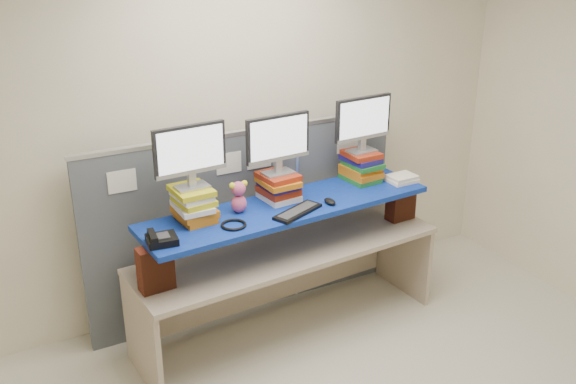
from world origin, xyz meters
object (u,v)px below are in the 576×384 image
keyboard (298,212)px  monitor_right (363,121)px  monitor_center (278,141)px  desk_phone (161,239)px  blue_board (288,207)px  desk (288,264)px  monitor_left (190,153)px

keyboard → monitor_right: bearing=0.5°
monitor_center → desk_phone: (-0.98, -0.29, -0.42)m
blue_board → monitor_right: (0.74, 0.17, 0.50)m
monitor_right → desk_phone: (-1.75, -0.34, -0.46)m
desk → keyboard: (-0.01, -0.16, 0.50)m
desk → keyboard: bearing=-97.4°
monitor_right → monitor_left: bearing=180.0°
monitor_left → keyboard: bearing=-22.9°
monitor_right → desk_phone: monitor_right is taller
desk → monitor_center: monitor_center is taller
monitor_center → monitor_right: 0.76m
desk → monitor_left: 1.20m
monitor_left → monitor_right: same height
monitor_left → desk_phone: (-0.31, -0.24, -0.46)m
monitor_center → desk: bearing=-85.4°
blue_board → monitor_right: bearing=8.9°
blue_board → monitor_left: bearing=170.2°
monitor_center → keyboard: 0.52m
desk → monitor_center: (-0.02, 0.12, 0.94)m
monitor_right → desk_phone: 1.84m
monitor_center → desk_phone: monitor_center is taller
blue_board → monitor_center: bearing=94.6°
monitor_right → desk: bearing=-171.1°
keyboard → desk_phone: bearing=156.8°
desk → desk_phone: size_ratio=11.80×
monitor_right → keyboard: size_ratio=1.19×
desk_phone → blue_board: bearing=15.5°
blue_board → monitor_right: size_ratio=4.37×
desk → monitor_right: bearing=8.9°
keyboard → monitor_center: bearing=68.3°
monitor_center → monitor_right: size_ratio=1.00×
monitor_left → monitor_right: bearing=-0.0°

